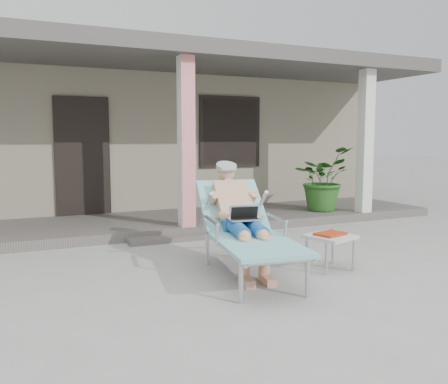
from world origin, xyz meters
name	(u,v)px	position (x,y,z in m)	size (l,w,h in m)	color
ground	(250,270)	(0.00, 0.00, 0.00)	(60.00, 60.00, 0.00)	#9E9E99
house	(124,132)	(0.00, 6.50, 1.67)	(10.40, 5.40, 3.30)	gray
porch_deck	(170,222)	(0.00, 3.00, 0.07)	(10.00, 2.00, 0.15)	#605B56
porch_overhang	(169,61)	(0.00, 2.95, 2.79)	(10.00, 2.30, 2.85)	silver
porch_step	(194,237)	(0.00, 1.85, 0.04)	(2.00, 0.30, 0.07)	#605B56
lounger	(243,201)	(-0.12, -0.04, 0.82)	(1.07, 2.11, 1.33)	#B7B7BC
side_table	(330,238)	(0.86, -0.35, 0.36)	(0.60, 0.60, 0.43)	beige
potted_palm	(322,179)	(2.91, 2.64, 0.75)	(1.09, 0.94, 1.21)	#26591E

